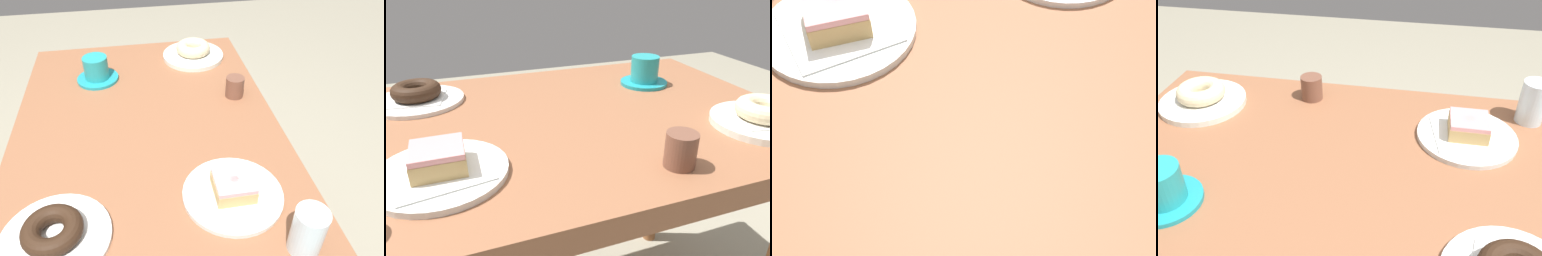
# 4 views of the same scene
# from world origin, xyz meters

# --- Properties ---
(table) EXTENTS (1.03, 0.74, 0.76)m
(table) POSITION_xyz_m (0.00, 0.00, 0.67)
(table) COLOR brown
(table) RESTS_ON ground_plane
(plate_glazed_square) EXTENTS (0.23, 0.23, 0.01)m
(plate_glazed_square) POSITION_xyz_m (0.30, 0.17, 0.77)
(plate_glazed_square) COLOR silver
(plate_glazed_square) RESTS_ON table
(napkin_glazed_square) EXTENTS (0.18, 0.18, 0.00)m
(napkin_glazed_square) POSITION_xyz_m (0.30, 0.17, 0.78)
(napkin_glazed_square) COLOR white
(napkin_glazed_square) RESTS_ON plate_glazed_square
(donut_glazed_square) EXTENTS (0.09, 0.09, 0.04)m
(donut_glazed_square) POSITION_xyz_m (0.30, 0.17, 0.80)
(donut_glazed_square) COLOR tan
(donut_glazed_square) RESTS_ON napkin_glazed_square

